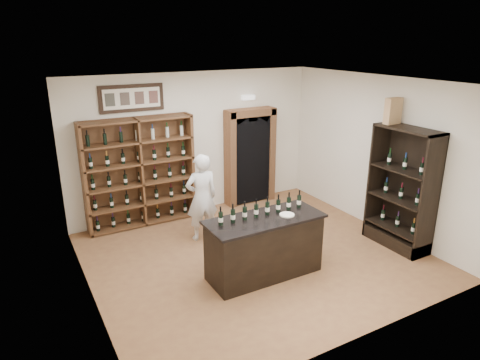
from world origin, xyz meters
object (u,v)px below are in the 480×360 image
wine_shelf (140,172)px  side_cabinet (401,206)px  counter_bottle_0 (221,219)px  shopkeeper (202,198)px  wine_crate (393,111)px  tasting_counter (264,247)px

wine_shelf → side_cabinet: size_ratio=1.00×
counter_bottle_0 → shopkeeper: shopkeeper is taller
wine_crate → counter_bottle_0: bearing=177.9°
counter_bottle_0 → shopkeeper: bearing=75.8°
shopkeeper → counter_bottle_0: bearing=80.1°
counter_bottle_0 → wine_crate: wine_crate is taller
counter_bottle_0 → shopkeeper: 1.66m
side_cabinet → counter_bottle_0: bearing=173.5°
side_cabinet → shopkeeper: (-3.04, 1.98, 0.08)m
tasting_counter → side_cabinet: bearing=-6.3°
shopkeeper → wine_crate: (3.02, -1.58, 1.59)m
wine_shelf → side_cabinet: (3.82, -3.23, -0.35)m
counter_bottle_0 → shopkeeper: size_ratio=0.18×
wine_shelf → shopkeeper: size_ratio=1.32×
shopkeeper → wine_crate: size_ratio=3.64×
side_cabinet → shopkeeper: side_cabinet is taller
wine_shelf → wine_crate: wine_crate is taller
wine_shelf → counter_bottle_0: size_ratio=7.33×
shopkeeper → wine_crate: 3.76m
wine_shelf → tasting_counter: (1.10, -2.93, -0.61)m
tasting_counter → shopkeeper: size_ratio=1.13×
counter_bottle_0 → wine_crate: bearing=0.1°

